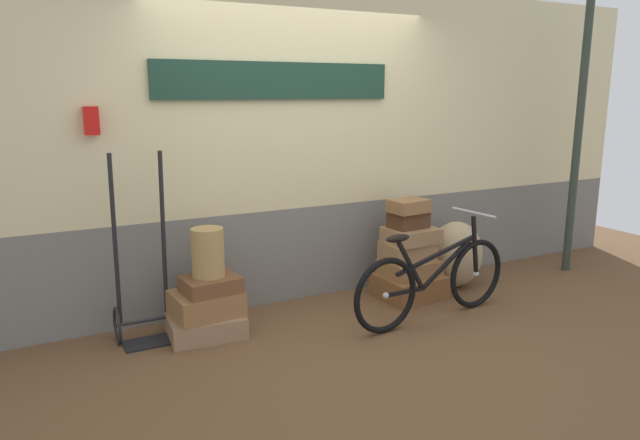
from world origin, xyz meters
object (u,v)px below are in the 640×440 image
(suitcase_4, at_px, (410,267))
(luggage_trolley, at_px, (144,297))
(suitcase_1, at_px, (206,303))
(burlap_sack, at_px, (455,254))
(suitcase_0, at_px, (206,325))
(suitcase_5, at_px, (407,251))
(suitcase_2, at_px, (211,284))
(suitcase_7, at_px, (408,219))
(suitcase_3, at_px, (409,286))
(suitcase_8, at_px, (409,206))
(wicker_basket, at_px, (208,252))
(suitcase_6, at_px, (411,235))
(bicycle, at_px, (433,281))

(suitcase_4, bearing_deg, luggage_trolley, 173.28)
(suitcase_1, bearing_deg, burlap_sack, -4.73)
(suitcase_0, xyz_separation_m, suitcase_5, (1.89, 0.02, 0.34))
(suitcase_2, bearing_deg, suitcase_7, -3.11)
(luggage_trolley, bearing_deg, suitcase_3, -3.91)
(suitcase_2, height_order, burlap_sack, burlap_sack)
(suitcase_4, distance_m, luggage_trolley, 2.32)
(suitcase_1, relative_size, suitcase_2, 1.23)
(suitcase_1, distance_m, burlap_sack, 2.43)
(suitcase_8, xyz_separation_m, wicker_basket, (-1.82, 0.01, -0.19))
(suitcase_7, distance_m, wicker_basket, 1.85)
(suitcase_7, bearing_deg, suitcase_8, -131.80)
(suitcase_0, xyz_separation_m, suitcase_6, (1.91, 0.01, 0.49))
(suitcase_0, xyz_separation_m, suitcase_3, (1.89, -0.02, 0.02))
(suitcase_3, bearing_deg, luggage_trolley, 172.71)
(luggage_trolley, relative_size, bicycle, 0.89)
(suitcase_4, distance_m, bicycle, 0.56)
(suitcase_4, relative_size, suitcase_7, 1.48)
(suitcase_1, height_order, suitcase_7, suitcase_7)
(suitcase_2, distance_m, suitcase_5, 1.84)
(burlap_sack, bearing_deg, bicycle, -141.60)
(suitcase_5, bearing_deg, wicker_basket, -177.10)
(suitcase_3, height_order, luggage_trolley, luggage_trolley)
(suitcase_3, relative_size, suitcase_5, 1.32)
(suitcase_1, relative_size, luggage_trolley, 0.35)
(burlap_sack, bearing_deg, suitcase_5, 179.98)
(bicycle, bearing_deg, suitcase_8, 76.35)
(luggage_trolley, distance_m, burlap_sack, 2.87)
(suitcase_1, relative_size, wicker_basket, 1.35)
(suitcase_2, relative_size, wicker_basket, 1.10)
(suitcase_1, distance_m, bicycle, 1.81)
(suitcase_2, height_order, suitcase_4, suitcase_2)
(suitcase_6, bearing_deg, suitcase_5, 139.49)
(suitcase_2, bearing_deg, suitcase_6, -4.00)
(suitcase_0, bearing_deg, suitcase_1, 35.11)
(suitcase_1, bearing_deg, luggage_trolley, 158.00)
(suitcase_1, relative_size, suitcase_8, 1.53)
(suitcase_8, bearing_deg, burlap_sack, -3.73)
(suitcase_1, bearing_deg, suitcase_8, -5.28)
(suitcase_1, relative_size, suitcase_7, 1.56)
(suitcase_6, xyz_separation_m, wicker_basket, (-1.86, 0.00, 0.08))
(suitcase_0, distance_m, luggage_trolley, 0.51)
(suitcase_3, bearing_deg, suitcase_6, 50.06)
(suitcase_7, bearing_deg, suitcase_6, -66.69)
(suitcase_5, distance_m, suitcase_8, 0.42)
(suitcase_0, bearing_deg, burlap_sack, 4.46)
(suitcase_3, distance_m, suitcase_5, 0.32)
(suitcase_5, xyz_separation_m, burlap_sack, (0.56, -0.00, -0.11))
(suitcase_5, height_order, luggage_trolley, luggage_trolley)
(suitcase_2, xyz_separation_m, suitcase_7, (1.85, 0.05, 0.30))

